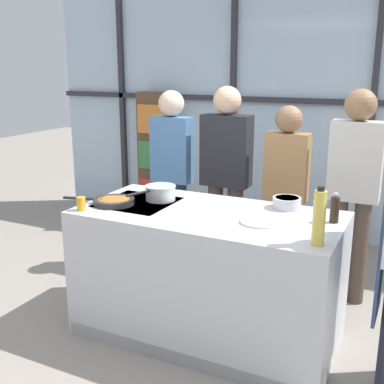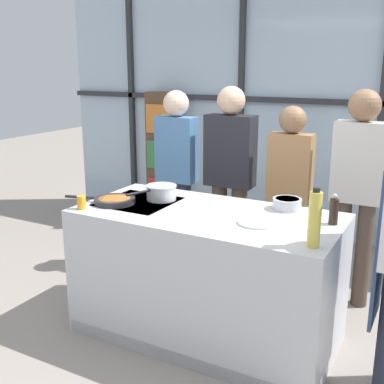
# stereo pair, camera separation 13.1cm
# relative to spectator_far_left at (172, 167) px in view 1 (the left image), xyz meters

# --- Properties ---
(ground_plane) EXTENTS (18.00, 18.00, 0.00)m
(ground_plane) POSITION_rel_spectator_far_left_xyz_m (0.82, -0.99, -0.99)
(ground_plane) COLOR gray
(back_window_wall) EXTENTS (6.40, 0.10, 2.80)m
(back_window_wall) POSITION_rel_spectator_far_left_xyz_m (0.82, 1.44, 0.41)
(back_window_wall) COLOR silver
(back_window_wall) RESTS_ON ground_plane
(bookshelf) EXTENTS (0.44, 0.19, 1.60)m
(bookshelf) POSITION_rel_spectator_far_left_xyz_m (-0.92, 1.25, -0.19)
(bookshelf) COLOR brown
(bookshelf) RESTS_ON ground_plane
(demo_island) EXTENTS (1.82, 0.90, 0.94)m
(demo_island) POSITION_rel_spectator_far_left_xyz_m (0.82, -1.00, -0.53)
(demo_island) COLOR silver
(demo_island) RESTS_ON ground_plane
(spectator_far_left) EXTENTS (0.38, 0.24, 1.70)m
(spectator_far_left) POSITION_rel_spectator_far_left_xyz_m (0.00, 0.00, 0.00)
(spectator_far_left) COLOR #232838
(spectator_far_left) RESTS_ON ground_plane
(spectator_center_left) EXTENTS (0.44, 0.24, 1.75)m
(spectator_center_left) POSITION_rel_spectator_far_left_xyz_m (0.55, 0.00, 0.01)
(spectator_center_left) COLOR #47382D
(spectator_center_left) RESTS_ON ground_plane
(spectator_center_right) EXTENTS (0.36, 0.22, 1.60)m
(spectator_center_right) POSITION_rel_spectator_far_left_xyz_m (1.09, 0.00, -0.06)
(spectator_center_right) COLOR black
(spectator_center_right) RESTS_ON ground_plane
(spectator_far_right) EXTENTS (0.40, 0.24, 1.75)m
(spectator_far_right) POSITION_rel_spectator_far_left_xyz_m (1.64, 0.00, 0.02)
(spectator_far_right) COLOR #47382D
(spectator_far_right) RESTS_ON ground_plane
(frying_pan) EXTENTS (0.53, 0.30, 0.04)m
(frying_pan) POSITION_rel_spectator_far_left_xyz_m (0.12, -1.12, -0.03)
(frying_pan) COLOR #232326
(frying_pan) RESTS_ON demo_island
(saucepan) EXTENTS (0.23, 0.41, 0.11)m
(saucepan) POSITION_rel_spectator_far_left_xyz_m (0.37, -0.87, 0.00)
(saucepan) COLOR silver
(saucepan) RESTS_ON demo_island
(white_plate) EXTENTS (0.27, 0.27, 0.01)m
(white_plate) POSITION_rel_spectator_far_left_xyz_m (1.22, -1.05, -0.05)
(white_plate) COLOR white
(white_plate) RESTS_ON demo_island
(mixing_bowl) EXTENTS (0.20, 0.20, 0.08)m
(mixing_bowl) POSITION_rel_spectator_far_left_xyz_m (1.28, -0.66, -0.01)
(mixing_bowl) COLOR silver
(mixing_bowl) RESTS_ON demo_island
(oil_bottle) EXTENTS (0.07, 0.07, 0.34)m
(oil_bottle) POSITION_rel_spectator_far_left_xyz_m (1.63, -1.29, 0.11)
(oil_bottle) COLOR #E0CC4C
(oil_bottle) RESTS_ON demo_island
(pepper_grinder) EXTENTS (0.06, 0.06, 0.20)m
(pepper_grinder) POSITION_rel_spectator_far_left_xyz_m (1.64, -0.84, 0.03)
(pepper_grinder) COLOR #332319
(pepper_grinder) RESTS_ON demo_island
(juice_glass_near) EXTENTS (0.06, 0.06, 0.10)m
(juice_glass_near) POSITION_rel_spectator_far_left_xyz_m (0.01, -1.34, -0.01)
(juice_glass_near) COLOR orange
(juice_glass_near) RESTS_ON demo_island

